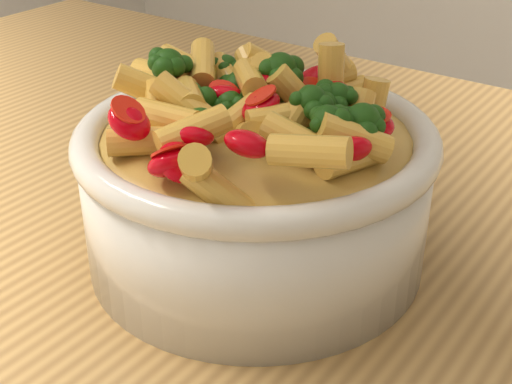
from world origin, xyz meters
The scene contains 3 objects.
table centered at (0.00, 0.00, 0.80)m, with size 1.20×0.80×0.90m.
serving_bowl centered at (0.09, -0.04, 0.95)m, with size 0.24×0.24×0.11m.
pasta_salad centered at (0.09, -0.04, 1.02)m, with size 0.19×0.19×0.04m.
Camera 1 is at (0.34, -0.39, 1.19)m, focal length 50.00 mm.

